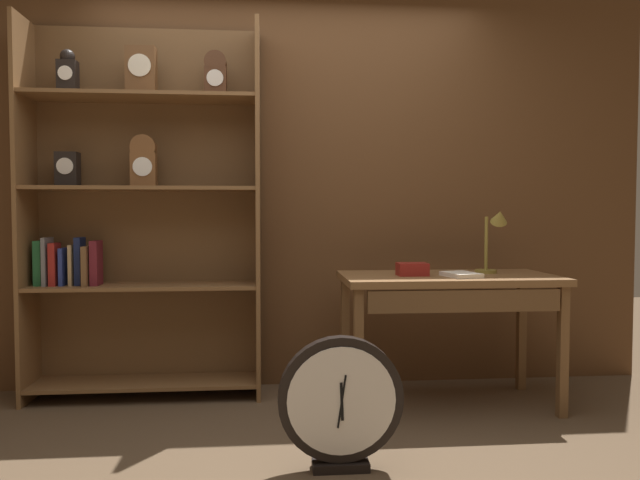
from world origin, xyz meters
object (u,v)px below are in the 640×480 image
(workbench, at_px, (449,291))
(desk_lamp, at_px, (494,234))
(bookshelf, at_px, (140,210))
(toolbox_small, at_px, (412,269))
(open_repair_manual, at_px, (461,275))
(round_clock_large, at_px, (341,402))

(workbench, relative_size, desk_lamp, 3.09)
(bookshelf, bearing_deg, workbench, -11.61)
(toolbox_small, bearing_deg, bookshelf, 167.00)
(toolbox_small, relative_size, open_repair_manual, 0.79)
(open_repair_manual, bearing_deg, toolbox_small, 147.49)
(toolbox_small, distance_m, open_repair_manual, 0.28)
(bookshelf, xyz_separation_m, round_clock_large, (1.09, -1.18, -0.85))
(workbench, relative_size, toolbox_small, 7.18)
(workbench, height_order, round_clock_large, workbench)
(desk_lamp, relative_size, round_clock_large, 0.68)
(workbench, bearing_deg, toolbox_small, 178.98)
(toolbox_small, bearing_deg, desk_lamp, 8.24)
(workbench, distance_m, open_repair_manual, 0.14)
(open_repair_manual, height_order, round_clock_large, open_repair_manual)
(bookshelf, relative_size, desk_lamp, 5.70)
(workbench, bearing_deg, open_repair_manual, -65.20)
(desk_lamp, bearing_deg, workbench, -165.19)
(toolbox_small, height_order, open_repair_manual, toolbox_small)
(bookshelf, bearing_deg, toolbox_small, -13.00)
(bookshelf, height_order, desk_lamp, bookshelf)
(workbench, distance_m, desk_lamp, 0.45)
(desk_lamp, xyz_separation_m, round_clock_large, (-1.03, -0.89, -0.70))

